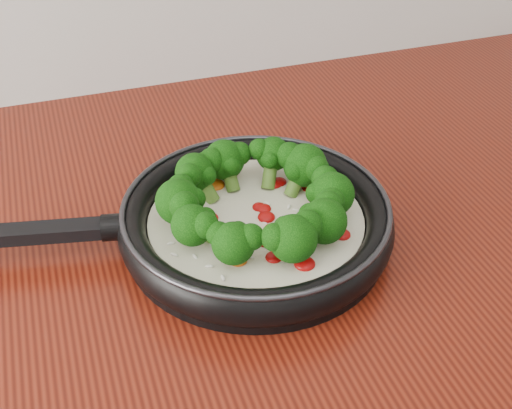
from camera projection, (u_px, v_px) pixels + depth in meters
name	position (u px, v px, depth m)	size (l,w,h in m)	color
skillet	(254.00, 216.00, 0.74)	(0.50, 0.36, 0.09)	black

